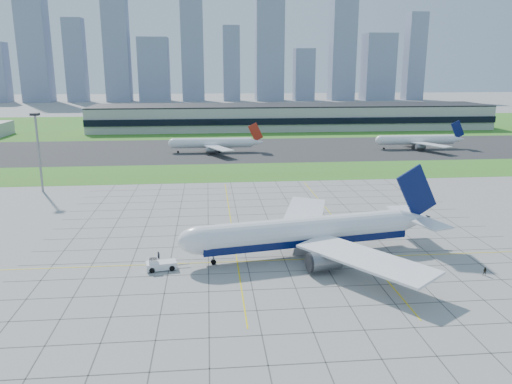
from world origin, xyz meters
The scene contains 14 objects.
ground centered at (0.00, 0.00, 0.00)m, with size 1400.00×1400.00×0.00m, color gray.
grass_median centered at (0.00, 90.00, 0.02)m, with size 700.00×35.00×0.04m, color #407421.
asphalt_taxiway centered at (0.00, 145.00, 0.03)m, with size 700.00×75.00×0.04m, color #383838.
grass_far centered at (0.00, 255.00, 0.02)m, with size 700.00×145.00×0.04m, color #407421.
apron_markings centered at (0.43, 11.09, 0.02)m, with size 120.00×130.00×0.03m.
terminal centered at (40.00, 229.87, 7.89)m, with size 260.00×43.00×15.80m.
light_mast centered at (-70.00, 65.00, 16.18)m, with size 2.50×2.50×25.60m.
city_skyline centered at (-8.71, 520.00, 59.09)m, with size 523.00×32.40×160.00m.
airliner centered at (5.32, 0.59, 5.12)m, with size 59.00×59.27×18.71m.
pushback_tug centered at (-25.77, -4.73, 1.08)m, with size 8.81×3.91×2.42m.
crew_near centered at (-26.45, 0.27, 0.97)m, with size 0.71×0.47×1.95m, color black.
crew_far centered at (37.83, -13.90, 0.89)m, with size 0.86×0.67×1.77m, color black.
distant_jet_1 centered at (-12.97, 138.42, 4.49)m, with size 43.08×42.66×14.08m.
distant_jet_2 centered at (88.80, 139.27, 4.49)m, with size 43.35×42.66×14.08m.
Camera 1 is at (-15.39, -99.87, 39.56)m, focal length 35.00 mm.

